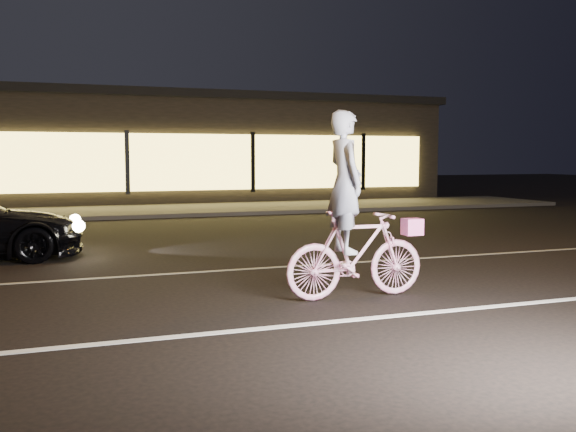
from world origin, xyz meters
name	(u,v)px	position (x,y,z in m)	size (l,w,h in m)	color
ground	(249,297)	(0.00, 0.00, 0.00)	(90.00, 90.00, 0.00)	black
lane_stripe_near	(288,326)	(0.00, -1.50, 0.00)	(60.00, 0.12, 0.01)	silver
lane_stripe_far	(213,271)	(0.00, 2.00, 0.00)	(60.00, 0.10, 0.01)	gray
sidewalk	(134,211)	(0.00, 13.00, 0.06)	(30.00, 4.00, 0.12)	#383533
storefront	(116,148)	(0.00, 18.97, 2.15)	(25.40, 8.42, 4.20)	black
cyclist	(353,233)	(1.24, -0.50, 0.85)	(1.90, 0.65, 2.39)	#E24586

